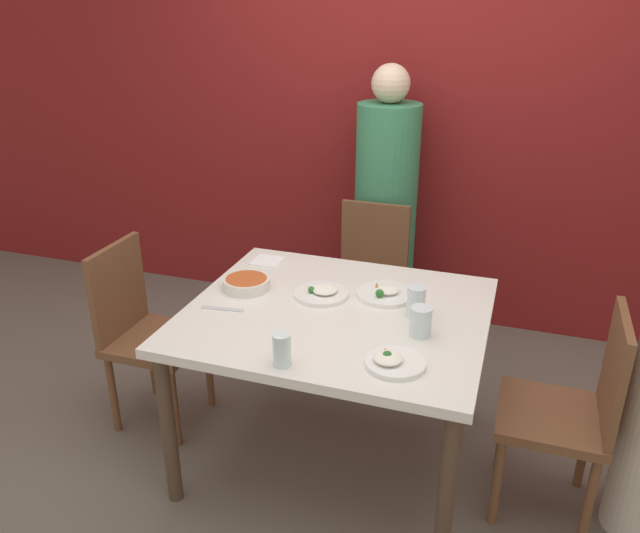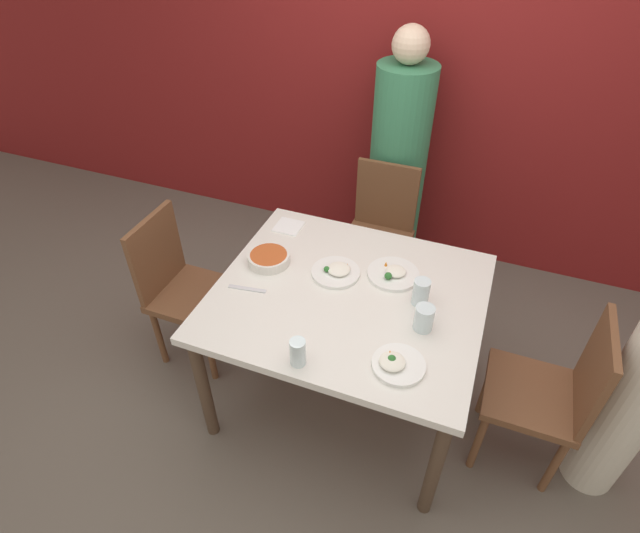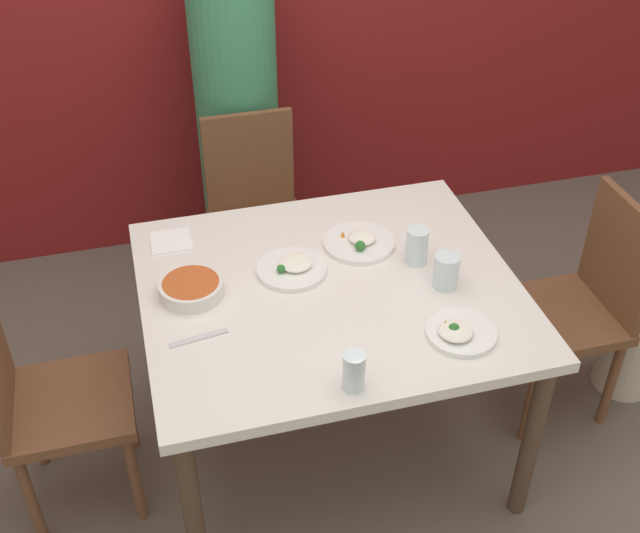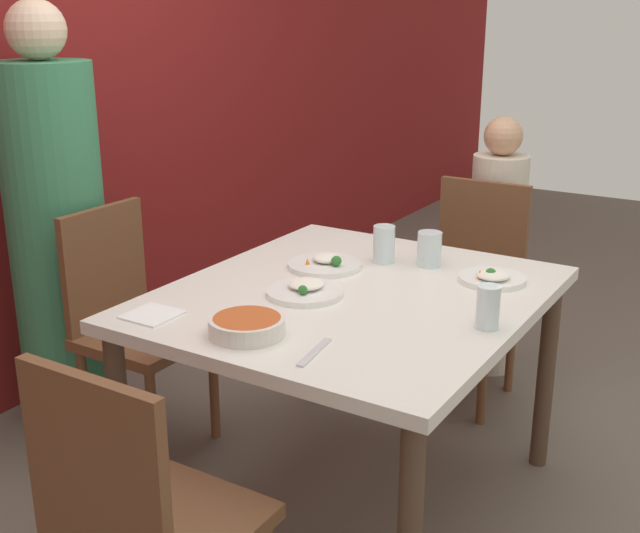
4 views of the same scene
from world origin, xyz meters
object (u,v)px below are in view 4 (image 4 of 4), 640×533
object	(u,v)px
chair_adult_spot	(132,321)
person_child	(495,256)
person_adult	(58,240)
bowl_curry	(247,325)
plate_rice_adult	(492,278)
chair_child_spot	(469,283)
glass_water_tall	(488,307)

from	to	relation	value
chair_adult_spot	person_child	distance (m)	1.59
person_adult	bowl_curry	distance (m)	1.20
chair_adult_spot	person_child	bearing A→B (deg)	-34.07
chair_adult_spot	person_child	xyz separation A→B (m)	(1.32, -0.89, 0.04)
plate_rice_adult	person_child	bearing A→B (deg)	18.56
chair_child_spot	bowl_curry	world-z (taller)	chair_child_spot
person_child	glass_water_tall	xyz separation A→B (m)	(-1.29, -0.43, 0.27)
bowl_curry	plate_rice_adult	world-z (taller)	plate_rice_adult
chair_child_spot	bowl_curry	size ratio (longest dim) A/B	4.31
person_adult	bowl_curry	bearing A→B (deg)	-107.28
chair_child_spot	plate_rice_adult	xyz separation A→B (m)	(-0.63, -0.31, 0.27)
bowl_curry	glass_water_tall	size ratio (longest dim) A/B	1.70
person_child	plate_rice_adult	xyz separation A→B (m)	(-0.93, -0.31, 0.23)
bowl_curry	person_adult	bearing A→B (deg)	72.72
chair_adult_spot	plate_rice_adult	distance (m)	1.29
chair_adult_spot	person_adult	size ratio (longest dim) A/B	0.56
plate_rice_adult	glass_water_tall	bearing A→B (deg)	-161.87
chair_child_spot	person_adult	world-z (taller)	person_adult
chair_adult_spot	person_adult	xyz separation A→B (m)	(0.00, 0.35, 0.25)
bowl_curry	glass_water_tall	distance (m)	0.65
chair_adult_spot	chair_child_spot	size ratio (longest dim) A/B	1.00
chair_child_spot	person_adult	distance (m)	1.63
chair_adult_spot	plate_rice_adult	bearing A→B (deg)	-71.91
bowl_curry	glass_water_tall	world-z (taller)	glass_water_tall
person_adult	person_child	bearing A→B (deg)	-43.30
plate_rice_adult	chair_child_spot	bearing A→B (deg)	26.09
person_adult	plate_rice_adult	distance (m)	1.60
chair_adult_spot	person_child	world-z (taller)	person_child
chair_adult_spot	bowl_curry	bearing A→B (deg)	-114.16
chair_child_spot	plate_rice_adult	bearing A→B (deg)	-63.91
chair_child_spot	person_adult	xyz separation A→B (m)	(-1.03, 1.24, 0.25)
person_child	plate_rice_adult	distance (m)	1.00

